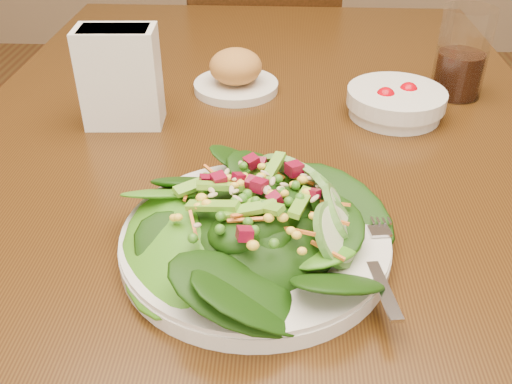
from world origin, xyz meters
TOP-DOWN VIEW (x-y plane):
  - dining_table at (0.00, 0.00)m, footprint 0.90×1.40m
  - chair_far at (-0.05, 0.91)m, footprint 0.52×0.52m
  - salad_plate at (0.02, -0.21)m, footprint 0.29×0.29m
  - bread_plate at (-0.05, 0.20)m, footprint 0.14×0.14m
  - tomato_bowl at (0.21, 0.12)m, footprint 0.15×0.15m
  - drinking_glass at (0.32, 0.20)m, footprint 0.08×0.08m
  - napkin_holder at (-0.20, 0.08)m, footprint 0.12×0.07m

SIDE VIEW (x-z plane):
  - chair_far at x=-0.05m, z-range 0.03..0.94m
  - dining_table at x=0.00m, z-range 0.27..1.02m
  - tomato_bowl at x=0.21m, z-range 0.75..0.80m
  - bread_plate at x=-0.05m, z-range 0.74..0.81m
  - salad_plate at x=0.02m, z-range 0.74..0.82m
  - drinking_glass at x=0.32m, z-range 0.74..0.88m
  - napkin_holder at x=-0.20m, z-range 0.75..0.90m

